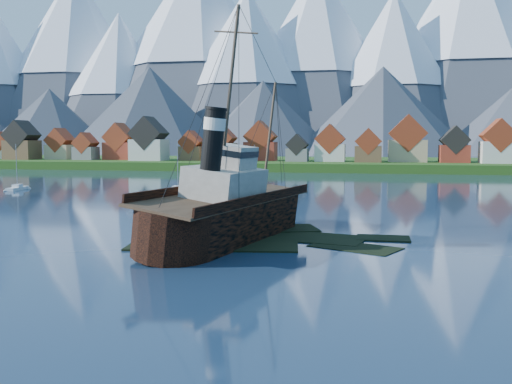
% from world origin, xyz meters
% --- Properties ---
extents(ground, '(1400.00, 1400.00, 0.00)m').
position_xyz_m(ground, '(0.00, 0.00, 0.00)').
color(ground, '#192E48').
rests_on(ground, ground).
extents(shoal, '(31.71, 21.24, 1.14)m').
position_xyz_m(shoal, '(1.78, 2.15, -0.35)').
color(shoal, black).
rests_on(shoal, ground).
extents(shore_bank, '(600.00, 80.00, 3.20)m').
position_xyz_m(shore_bank, '(0.00, 170.00, 0.00)').
color(shore_bank, '#143F12').
rests_on(shore_bank, ground).
extents(seawall, '(600.00, 2.50, 2.00)m').
position_xyz_m(seawall, '(0.00, 132.00, 0.00)').
color(seawall, '#3F3D38').
rests_on(seawall, ground).
extents(town, '(250.96, 16.69, 17.30)m').
position_xyz_m(town, '(-33.12, 152.18, 8.99)').
color(town, maroon).
rests_on(town, ground).
extents(mountains, '(965.00, 340.00, 205.00)m').
position_xyz_m(mountains, '(-0.79, 481.26, 89.34)').
color(mountains, '#2D333D').
rests_on(mountains, ground).
extents(tugboat_wreck, '(7.81, 33.66, 26.67)m').
position_xyz_m(tugboat_wreck, '(-2.37, 2.26, 3.33)').
color(tugboat_wreck, black).
rests_on(tugboat_wreck, ground).
extents(sailboat_a, '(3.60, 9.84, 11.74)m').
position_xyz_m(sailboat_a, '(-26.83, 53.93, 0.26)').
color(sailboat_a, silver).
rests_on(sailboat_a, ground).
extents(sailboat_b, '(2.75, 7.55, 10.70)m').
position_xyz_m(sailboat_b, '(-64.18, 52.69, 0.25)').
color(sailboat_b, silver).
rests_on(sailboat_b, ground).
extents(sailboat_c, '(8.21, 5.56, 10.54)m').
position_xyz_m(sailboat_c, '(-12.08, 62.98, 0.24)').
color(sailboat_c, silver).
rests_on(sailboat_c, ground).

